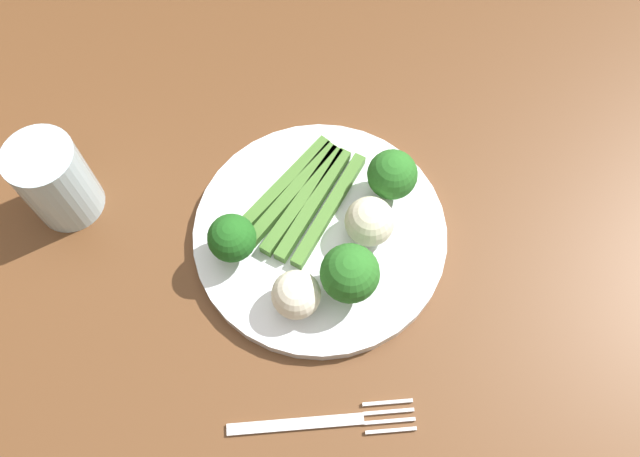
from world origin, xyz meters
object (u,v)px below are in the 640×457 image
broccoli_near_center (347,274)px  fork (325,422)px  asparagus_bundle (304,198)px  cauliflower_mid (296,295)px  water_glass (55,181)px  cauliflower_left (370,221)px  plate (320,234)px  dining_table (326,248)px  broccoli_right (232,239)px  broccoli_back (393,177)px

broccoli_near_center → fork: broccoli_near_center is taller
asparagus_bundle → cauliflower_mid: bearing=29.4°
broccoli_near_center → water_glass: size_ratio=0.71×
cauliflower_left → cauliflower_mid: cauliflower_left is taller
broccoli_near_center → water_glass: (-0.15, -0.25, -0.01)m
plate → broccoli_near_center: 0.08m
fork → dining_table: bearing=84.5°
broccoli_right → plate: bearing=93.5°
cauliflower_left → water_glass: (-0.10, -0.28, 0.01)m
plate → cauliflower_mid: bearing=-28.4°
broccoli_near_center → broccoli_right: (-0.06, -0.09, -0.01)m
broccoli_near_center → water_glass: bearing=-121.7°
cauliflower_mid → water_glass: size_ratio=0.48×
plate → water_glass: bearing=-110.8°
asparagus_bundle → broccoli_near_center: size_ratio=2.11×
cauliflower_left → fork: 0.19m
broccoli_back → cauliflower_mid: (0.09, -0.11, -0.01)m
broccoli_right → cauliflower_mid: 0.08m
dining_table → water_glass: bearing=-104.2°
plate → broccoli_right: broccoli_right is taller
plate → cauliflower_mid: cauliflower_mid is taller
broccoli_back → cauliflower_left: 0.05m
broccoli_near_center → cauliflower_left: broccoli_near_center is taller
broccoli_right → fork: 0.18m
plate → water_glass: water_glass is taller
asparagus_bundle → broccoli_near_center: broccoli_near_center is taller
plate → broccoli_back: (-0.02, 0.08, 0.04)m
plate → asparagus_bundle: size_ratio=1.78×
dining_table → plate: 0.11m
dining_table → fork: (0.20, -0.05, 0.10)m
broccoli_back → cauliflower_left: bearing=-40.6°
dining_table → broccoli_back: bearing=88.1°
dining_table → fork: 0.23m
fork → broccoli_right: bearing=113.9°
broccoli_near_center → cauliflower_left: 0.06m
dining_table → cauliflower_left: 0.14m
water_glass → cauliflower_mid: bearing=52.0°
water_glass → asparagus_bundle: bearing=76.4°
cauliflower_mid → fork: size_ratio=0.27×
cauliflower_mid → broccoli_back: bearing=129.3°
asparagus_bundle → cauliflower_left: size_ratio=2.92×
cauliflower_left → plate: bearing=-104.1°
broccoli_near_center → cauliflower_mid: size_ratio=1.46×
broccoli_near_center → plate: bearing=-170.9°
broccoli_back → dining_table: bearing=-91.9°
broccoli_near_center → fork: (0.11, -0.04, -0.05)m
broccoli_right → water_glass: water_glass is taller
dining_table → water_glass: size_ratio=14.08×
water_glass → broccoli_back: bearing=78.2°
dining_table → cauliflower_left: (0.04, 0.03, 0.14)m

